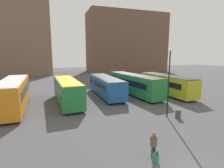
# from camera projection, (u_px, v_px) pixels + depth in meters

# --- Properties ---
(building_block_left) EXTENTS (21.04, 10.85, 27.92)m
(building_block_left) POSITION_uv_depth(u_px,v_px,m) (13.00, 28.00, 51.31)
(building_block_left) COLOR #7F604C
(building_block_left) RESTS_ON ground_plane
(building_block_right) EXTENTS (27.94, 11.43, 20.65)m
(building_block_right) POSITION_uv_depth(u_px,v_px,m) (127.00, 43.00, 63.57)
(building_block_right) COLOR brown
(building_block_right) RESTS_ON ground_plane
(bus_0) EXTENTS (2.93, 10.88, 3.33)m
(bus_0) POSITION_uv_depth(u_px,v_px,m) (14.00, 93.00, 19.72)
(bus_0) COLOR orange
(bus_0) RESTS_ON ground_plane
(bus_1) EXTENTS (3.07, 10.06, 3.00)m
(bus_1) POSITION_uv_depth(u_px,v_px,m) (67.00, 90.00, 22.11)
(bus_1) COLOR #237A38
(bus_1) RESTS_ON ground_plane
(bus_2) EXTENTS (2.64, 10.84, 2.81)m
(bus_2) POSITION_uv_depth(u_px,v_px,m) (106.00, 85.00, 26.24)
(bus_2) COLOR #1E56A3
(bus_2) RESTS_ON ground_plane
(bus_3) EXTENTS (3.89, 12.07, 3.09)m
(bus_3) POSITION_uv_depth(u_px,v_px,m) (133.00, 84.00, 26.97)
(bus_3) COLOR #237A38
(bus_3) RESTS_ON ground_plane
(bus_4) EXTENTS (2.96, 10.99, 2.95)m
(bus_4) POSITION_uv_depth(u_px,v_px,m) (166.00, 84.00, 27.16)
(bus_4) COLOR gold
(bus_4) RESTS_ON ground_plane
(traveler) EXTENTS (0.49, 0.49, 1.62)m
(traveler) POSITION_uv_depth(u_px,v_px,m) (154.00, 142.00, 10.39)
(traveler) COLOR #382D4C
(traveler) RESTS_ON ground_plane
(suitcase) EXTENTS (0.29, 0.39, 0.73)m
(suitcase) POSITION_uv_depth(u_px,v_px,m) (155.00, 158.00, 10.00)
(suitcase) COLOR #28844C
(suitcase) RESTS_ON ground_plane
(lamp_post_1) EXTENTS (0.28, 0.28, 6.62)m
(lamp_post_1) POSITION_uv_depth(u_px,v_px,m) (169.00, 79.00, 16.74)
(lamp_post_1) COLOR black
(lamp_post_1) RESTS_ON ground_plane
(trash_bin) EXTENTS (0.52, 0.52, 0.85)m
(trash_bin) POSITION_uv_depth(u_px,v_px,m) (178.00, 114.00, 16.93)
(trash_bin) COLOR #47474C
(trash_bin) RESTS_ON ground_plane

